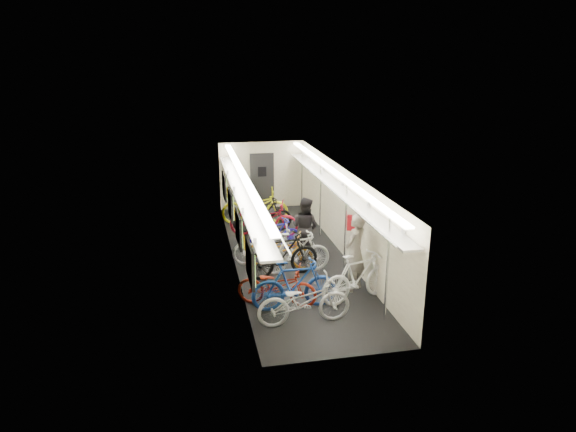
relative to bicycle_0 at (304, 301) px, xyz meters
name	(u,v)px	position (x,y,z in m)	size (l,w,h in m)	color
train_car_shell	(271,193)	(0.06, 4.34, 1.15)	(10.00, 10.00, 10.00)	black
bicycle_0	(304,301)	(0.00, 0.00, 0.00)	(0.67, 1.93, 1.01)	#B4B5B9
bicycle_1	(295,285)	(-0.05, 0.67, 0.06)	(0.53, 1.88, 1.13)	navy
bicycle_2	(277,286)	(-0.40, 0.91, -0.04)	(0.62, 1.77, 0.93)	maroon
bicycle_3	(282,255)	(0.01, 2.41, 0.07)	(0.54, 1.91, 1.15)	black
bicycle_4	(280,250)	(0.05, 3.01, -0.04)	(0.62, 1.78, 0.93)	#C47412
bicycle_5	(295,253)	(0.36, 2.57, 0.04)	(0.51, 1.81, 1.09)	#BCBCBE
bicycle_6	(269,246)	(-0.19, 3.33, -0.01)	(0.66, 1.90, 1.00)	silver
bicycle_7	(275,235)	(0.12, 4.13, -0.02)	(0.45, 1.61, 0.96)	#231CAD
bicycle_8	(264,219)	(0.01, 5.50, 0.04)	(0.73, 2.09, 1.10)	maroon
bicycle_9	(263,215)	(0.03, 5.87, 0.05)	(0.52, 1.86, 1.12)	black
bicycle_10	(255,206)	(-0.07, 6.85, 0.07)	(0.76, 2.18, 1.15)	yellow
bicycle_11	(358,277)	(1.41, 0.78, 0.06)	(0.53, 1.89, 1.14)	white
passenger_near	(355,252)	(1.51, 1.36, 0.43)	(0.68, 0.45, 1.87)	gray
passenger_mid	(305,227)	(0.87, 3.68, 0.32)	(0.80, 0.63, 1.65)	black
backpack	(352,223)	(1.79, 2.45, 0.77)	(0.26, 0.14, 0.38)	red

